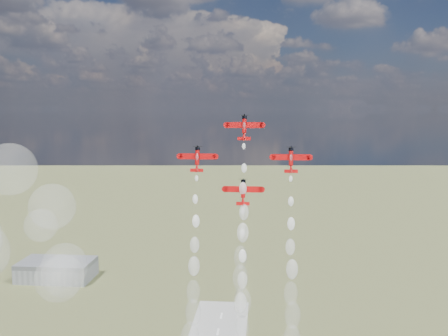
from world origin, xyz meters
TOP-DOWN VIEW (x-y plane):
  - hangar at (-120.00, 180.00)m, footprint 50.00×28.00m
  - plane_lead at (17.38, 17.32)m, footprint 11.10×4.51m
  - plane_left at (3.18, 14.42)m, footprint 11.10×4.51m
  - plane_right at (31.59, 14.42)m, footprint 11.10×4.51m
  - plane_slot at (17.38, 11.52)m, footprint 11.10×4.51m
  - smoke_trail_lead at (17.39, 4.91)m, footprint 5.46×16.52m
  - smoke_trail_left at (3.29, 1.57)m, footprint 5.40×17.08m
  - smoke_trail_right at (31.82, 1.89)m, footprint 5.10×16.91m
  - drifted_smoke_cloud at (-69.63, 29.32)m, footprint 58.21×38.57m

SIDE VIEW (x-z plane):
  - hangar at x=-120.00m, z-range 0.00..13.00m
  - smoke_trail_left at x=3.29m, z-range 38.45..85.32m
  - smoke_trail_right at x=31.82m, z-range 38.48..85.43m
  - smoke_trail_lead at x=17.39m, z-range 47.78..94.89m
  - drifted_smoke_cloud at x=-69.63m, z-range 45.57..102.68m
  - plane_slot at x=17.38m, z-range 89.38..97.11m
  - plane_left at x=3.18m, z-range 98.90..106.62m
  - plane_right at x=31.59m, z-range 98.90..106.62m
  - plane_lead at x=17.38m, z-range 108.41..116.14m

